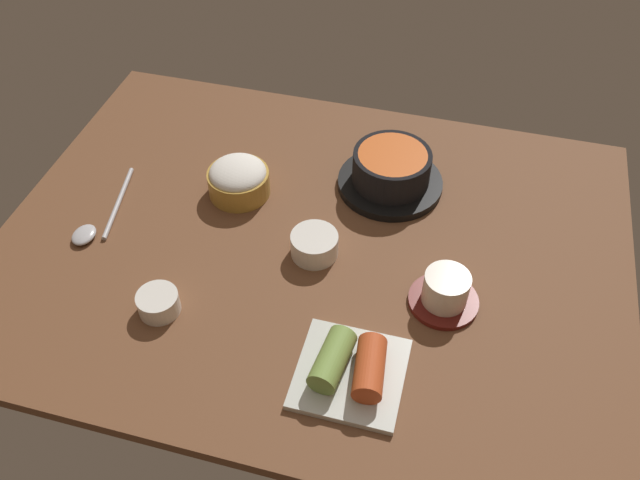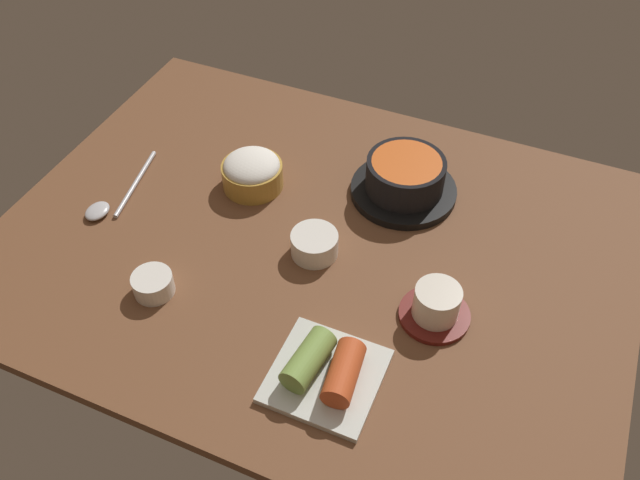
{
  "view_description": "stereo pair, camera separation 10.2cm",
  "coord_description": "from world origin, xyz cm",
  "px_view_note": "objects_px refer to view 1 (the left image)",
  "views": [
    {
      "loc": [
        20.13,
        -69.75,
        79.55
      ],
      "look_at": [
        2.0,
        -2.0,
        5.0
      ],
      "focal_mm": 37.19,
      "sensor_mm": 36.0,
      "label": 1
    },
    {
      "loc": [
        29.79,
        -66.39,
        79.55
      ],
      "look_at": [
        2.0,
        -2.0,
        5.0
      ],
      "focal_mm": 37.19,
      "sensor_mm": 36.0,
      "label": 2
    }
  ],
  "objects_px": {
    "kimchi_plate": "(351,368)",
    "banchan_cup_center": "(314,244)",
    "side_bowl_near": "(158,302)",
    "stone_pot": "(391,171)",
    "rice_bowl": "(238,179)",
    "spoon": "(96,224)",
    "tea_cup_with_saucer": "(445,291)"
  },
  "relations": [
    {
      "from": "stone_pot",
      "to": "banchan_cup_center",
      "type": "bearing_deg",
      "value": -114.53
    },
    {
      "from": "banchan_cup_center",
      "to": "spoon",
      "type": "bearing_deg",
      "value": -174.38
    },
    {
      "from": "rice_bowl",
      "to": "kimchi_plate",
      "type": "relative_size",
      "value": 0.73
    },
    {
      "from": "banchan_cup_center",
      "to": "side_bowl_near",
      "type": "relative_size",
      "value": 1.22
    },
    {
      "from": "tea_cup_with_saucer",
      "to": "kimchi_plate",
      "type": "bearing_deg",
      "value": -123.55
    },
    {
      "from": "rice_bowl",
      "to": "tea_cup_with_saucer",
      "type": "height_order",
      "value": "rice_bowl"
    },
    {
      "from": "stone_pot",
      "to": "spoon",
      "type": "xyz_separation_m",
      "value": [
        -0.45,
        -0.22,
        -0.03
      ]
    },
    {
      "from": "rice_bowl",
      "to": "spoon",
      "type": "xyz_separation_m",
      "value": [
        -0.2,
        -0.14,
        -0.03
      ]
    },
    {
      "from": "rice_bowl",
      "to": "banchan_cup_center",
      "type": "bearing_deg",
      "value": -32.59
    },
    {
      "from": "rice_bowl",
      "to": "kimchi_plate",
      "type": "height_order",
      "value": "rice_bowl"
    },
    {
      "from": "kimchi_plate",
      "to": "spoon",
      "type": "xyz_separation_m",
      "value": [
        -0.47,
        0.17,
        -0.01
      ]
    },
    {
      "from": "banchan_cup_center",
      "to": "kimchi_plate",
      "type": "distance_m",
      "value": 0.23
    },
    {
      "from": "stone_pot",
      "to": "rice_bowl",
      "type": "xyz_separation_m",
      "value": [
        -0.25,
        -0.08,
        -0.0
      ]
    },
    {
      "from": "side_bowl_near",
      "to": "spoon",
      "type": "relative_size",
      "value": 0.32
    },
    {
      "from": "stone_pot",
      "to": "rice_bowl",
      "type": "bearing_deg",
      "value": -161.45
    },
    {
      "from": "banchan_cup_center",
      "to": "rice_bowl",
      "type": "bearing_deg",
      "value": 147.41
    },
    {
      "from": "kimchi_plate",
      "to": "spoon",
      "type": "height_order",
      "value": "kimchi_plate"
    },
    {
      "from": "kimchi_plate",
      "to": "side_bowl_near",
      "type": "bearing_deg",
      "value": 172.95
    },
    {
      "from": "tea_cup_with_saucer",
      "to": "kimchi_plate",
      "type": "distance_m",
      "value": 0.19
    },
    {
      "from": "banchan_cup_center",
      "to": "side_bowl_near",
      "type": "xyz_separation_m",
      "value": [
        -0.19,
        -0.17,
        -0.0
      ]
    },
    {
      "from": "side_bowl_near",
      "to": "spoon",
      "type": "xyz_separation_m",
      "value": [
        -0.17,
        0.13,
        -0.01
      ]
    },
    {
      "from": "rice_bowl",
      "to": "banchan_cup_center",
      "type": "relative_size",
      "value": 1.41
    },
    {
      "from": "banchan_cup_center",
      "to": "side_bowl_near",
      "type": "distance_m",
      "value": 0.25
    },
    {
      "from": "tea_cup_with_saucer",
      "to": "rice_bowl",
      "type": "bearing_deg",
      "value": 158.11
    },
    {
      "from": "side_bowl_near",
      "to": "rice_bowl",
      "type": "bearing_deg",
      "value": 84.31
    },
    {
      "from": "stone_pot",
      "to": "kimchi_plate",
      "type": "xyz_separation_m",
      "value": [
        0.02,
        -0.39,
        -0.01
      ]
    },
    {
      "from": "stone_pot",
      "to": "side_bowl_near",
      "type": "height_order",
      "value": "stone_pot"
    },
    {
      "from": "kimchi_plate",
      "to": "banchan_cup_center",
      "type": "bearing_deg",
      "value": 117.48
    },
    {
      "from": "tea_cup_with_saucer",
      "to": "side_bowl_near",
      "type": "xyz_separation_m",
      "value": [
        -0.4,
        -0.12,
        -0.01
      ]
    },
    {
      "from": "stone_pot",
      "to": "tea_cup_with_saucer",
      "type": "distance_m",
      "value": 0.26
    },
    {
      "from": "stone_pot",
      "to": "tea_cup_with_saucer",
      "type": "height_order",
      "value": "stone_pot"
    },
    {
      "from": "banchan_cup_center",
      "to": "spoon",
      "type": "relative_size",
      "value": 0.39
    }
  ]
}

